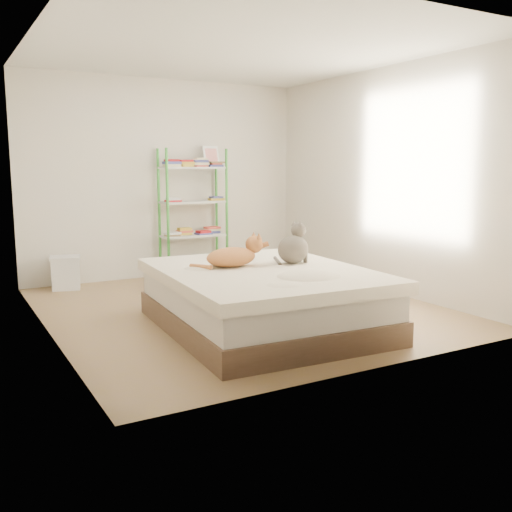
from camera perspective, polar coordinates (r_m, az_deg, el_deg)
room at (r=5.82m, az=-1.76°, el=7.30°), size 3.81×4.21×2.61m
bed at (r=5.20m, az=0.66°, el=-4.28°), size 1.84×2.25×0.55m
orange_cat at (r=5.24m, az=-2.50°, el=0.15°), size 0.57×0.31×0.23m
grey_cat at (r=5.42m, az=3.73°, el=1.30°), size 0.39×0.34×0.39m
shelf_unit at (r=7.68m, az=-6.25°, el=4.17°), size 0.88×0.36×1.74m
cardboard_box at (r=6.88m, az=-3.35°, el=-2.05°), size 0.53×0.54×0.36m
white_bin at (r=7.24m, az=-18.48°, el=-1.57°), size 0.41×0.38×0.40m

